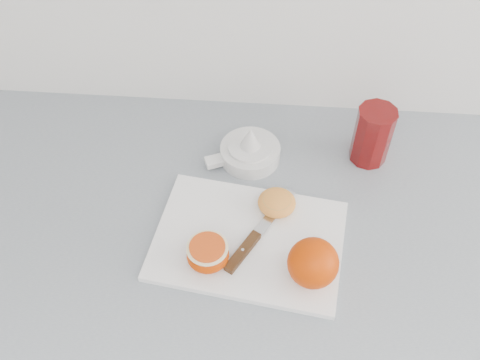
% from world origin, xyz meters
% --- Properties ---
extents(counter, '(2.29, 0.64, 0.89)m').
position_xyz_m(counter, '(-0.01, 1.70, 0.45)').
color(counter, white).
rests_on(counter, ground).
extents(cutting_board, '(0.36, 0.28, 0.01)m').
position_xyz_m(cutting_board, '(-0.15, 1.63, 0.90)').
color(cutting_board, white).
rests_on(cutting_board, counter).
extents(whole_orange, '(0.08, 0.08, 0.08)m').
position_xyz_m(whole_orange, '(-0.04, 1.56, 0.94)').
color(whole_orange, '#CC4900').
rests_on(whole_orange, cutting_board).
extents(half_orange, '(0.07, 0.07, 0.04)m').
position_xyz_m(half_orange, '(-0.21, 1.58, 0.92)').
color(half_orange, '#CC4900').
rests_on(half_orange, cutting_board).
extents(squeezed_shell, '(0.07, 0.07, 0.03)m').
position_xyz_m(squeezed_shell, '(-0.10, 1.70, 0.92)').
color(squeezed_shell, orange).
rests_on(squeezed_shell, cutting_board).
extents(paring_knife, '(0.12, 0.19, 0.01)m').
position_xyz_m(paring_knife, '(-0.15, 1.61, 0.91)').
color(paring_knife, '#4E2F14').
rests_on(paring_knife, cutting_board).
extents(citrus_juicer, '(0.15, 0.12, 0.08)m').
position_xyz_m(citrus_juicer, '(-0.16, 1.83, 0.91)').
color(citrus_juicer, white).
rests_on(citrus_juicer, counter).
extents(red_tumbler, '(0.08, 0.08, 0.12)m').
position_xyz_m(red_tumbler, '(0.08, 1.86, 0.95)').
color(red_tumbler, maroon).
rests_on(red_tumbler, counter).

